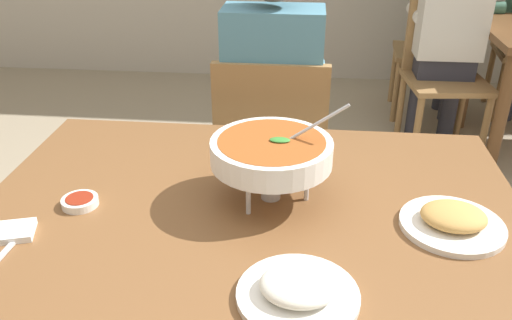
# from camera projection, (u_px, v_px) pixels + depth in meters

# --- Properties ---
(dining_table_main) EXTENTS (1.36, 0.96, 0.74)m
(dining_table_main) POSITION_uv_depth(u_px,v_px,m) (250.00, 238.00, 1.37)
(dining_table_main) COLOR brown
(dining_table_main) RESTS_ON ground_plane
(chair_diner_main) EXTENTS (0.44, 0.44, 0.90)m
(chair_diner_main) POSITION_uv_depth(u_px,v_px,m) (272.00, 151.00, 2.11)
(chair_diner_main) COLOR olive
(chair_diner_main) RESTS_ON ground_plane
(diner_main) EXTENTS (0.40, 0.45, 1.31)m
(diner_main) POSITION_uv_depth(u_px,v_px,m) (273.00, 92.00, 2.03)
(diner_main) COLOR #2D2D38
(diner_main) RESTS_ON ground_plane
(curry_bowl) EXTENTS (0.33, 0.30, 0.26)m
(curry_bowl) POSITION_uv_depth(u_px,v_px,m) (271.00, 152.00, 1.30)
(curry_bowl) COLOR silver
(curry_bowl) RESTS_ON dining_table_main
(rice_plate) EXTENTS (0.24, 0.24, 0.06)m
(rice_plate) POSITION_uv_depth(u_px,v_px,m) (298.00, 290.00, 1.02)
(rice_plate) COLOR white
(rice_plate) RESTS_ON dining_table_main
(appetizer_plate) EXTENTS (0.24, 0.24, 0.06)m
(appetizer_plate) POSITION_uv_depth(u_px,v_px,m) (453.00, 221.00, 1.23)
(appetizer_plate) COLOR white
(appetizer_plate) RESTS_ON dining_table_main
(sauce_dish) EXTENTS (0.09, 0.09, 0.02)m
(sauce_dish) POSITION_uv_depth(u_px,v_px,m) (80.00, 201.00, 1.32)
(sauce_dish) COLOR white
(sauce_dish) RESTS_ON dining_table_main
(napkin_folded) EXTENTS (0.14, 0.11, 0.02)m
(napkin_folded) POSITION_uv_depth(u_px,v_px,m) (7.00, 232.00, 1.21)
(napkin_folded) COLOR white
(napkin_folded) RESTS_ON dining_table_main
(spoon_utensil) EXTENTS (0.02, 0.17, 0.01)m
(spoon_utensil) POSITION_uv_depth(u_px,v_px,m) (8.00, 248.00, 1.16)
(spoon_utensil) COLOR silver
(spoon_utensil) RESTS_ON dining_table_main
(chair_bg_left) EXTENTS (0.48, 0.48, 0.90)m
(chair_bg_left) POSITION_uv_depth(u_px,v_px,m) (443.00, 65.00, 3.10)
(chair_bg_left) COLOR olive
(chair_bg_left) RESTS_ON ground_plane
(chair_bg_middle) EXTENTS (0.47, 0.47, 0.90)m
(chair_bg_middle) POSITION_uv_depth(u_px,v_px,m) (444.00, 42.00, 3.53)
(chair_bg_middle) COLOR olive
(chair_bg_middle) RESTS_ON ground_plane
(patron_bg_left) EXTENTS (0.40, 0.45, 1.31)m
(patron_bg_left) POSITION_uv_depth(u_px,v_px,m) (450.00, 24.00, 2.99)
(patron_bg_left) COLOR #2D2D38
(patron_bg_left) RESTS_ON ground_plane
(patron_bg_middle) EXTENTS (0.45, 0.40, 1.31)m
(patron_bg_middle) POSITION_uv_depth(u_px,v_px,m) (447.00, 6.00, 3.42)
(patron_bg_middle) COLOR #2D2D38
(patron_bg_middle) RESTS_ON ground_plane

